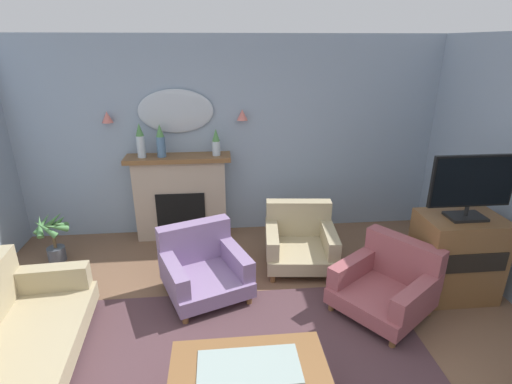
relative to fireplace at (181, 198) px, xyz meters
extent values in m
cube|color=#8C9EB2|center=(0.70, 0.22, 0.75)|extent=(6.61, 0.10, 2.64)
cube|color=#4C3338|center=(0.70, -2.62, -0.56)|extent=(3.20, 2.40, 0.01)
cube|color=tan|center=(0.00, 0.01, -0.02)|extent=(1.20, 0.28, 1.10)
cube|color=black|center=(0.00, -0.09, -0.19)|extent=(0.64, 0.12, 0.60)
cube|color=brown|center=(0.00, -0.01, 0.56)|extent=(1.36, 0.36, 0.06)
cylinder|color=silver|center=(-0.45, -0.03, 0.73)|extent=(0.11, 0.11, 0.28)
cone|color=#4C8447|center=(-0.45, -0.03, 0.95)|extent=(0.10, 0.10, 0.16)
cylinder|color=#4C7093|center=(-0.20, -0.03, 0.72)|extent=(0.11, 0.11, 0.26)
cone|color=#4C8447|center=(-0.20, -0.03, 0.93)|extent=(0.10, 0.10, 0.16)
cylinder|color=silver|center=(0.50, -0.03, 0.68)|extent=(0.10, 0.10, 0.19)
cone|color=#4C8447|center=(0.50, -0.03, 0.86)|extent=(0.10, 0.10, 0.16)
ellipsoid|color=#B2BCC6|center=(0.00, 0.14, 1.14)|extent=(0.96, 0.06, 0.56)
cone|color=#D17066|center=(-0.85, 0.09, 1.09)|extent=(0.14, 0.14, 0.14)
cone|color=#D17066|center=(0.85, 0.09, 1.09)|extent=(0.14, 0.14, 0.14)
cube|color=brown|center=(0.69, -2.89, -0.15)|extent=(1.10, 0.60, 0.04)
cube|color=#8C9E99|center=(0.69, -2.89, -0.13)|extent=(0.72, 0.36, 0.01)
cylinder|color=brown|center=(0.20, -2.65, -0.37)|extent=(0.06, 0.06, 0.40)
cylinder|color=brown|center=(1.18, -2.65, -0.37)|extent=(0.06, 0.06, 0.40)
cube|color=tan|center=(-1.11, -2.34, -0.38)|extent=(0.95, 1.75, 0.18)
cube|color=tan|center=(-1.16, -1.56, -0.17)|extent=(0.76, 0.21, 0.24)
cylinder|color=brown|center=(-0.82, -1.55, -0.52)|extent=(0.07, 0.07, 0.10)
cylinder|color=brown|center=(-1.50, -1.59, -0.52)|extent=(0.07, 0.07, 0.10)
cube|color=tan|center=(1.46, -0.94, -0.39)|extent=(0.88, 0.88, 0.16)
cube|color=tan|center=(1.49, -0.60, -0.09)|extent=(0.81, 0.24, 0.45)
cube|color=tan|center=(1.12, -0.91, -0.20)|extent=(0.21, 0.73, 0.22)
cube|color=tan|center=(1.80, -0.97, -0.20)|extent=(0.21, 0.73, 0.22)
cylinder|color=brown|center=(1.09, -1.24, -0.52)|extent=(0.06, 0.06, 0.10)
cylinder|color=brown|center=(1.76, -1.31, -0.52)|extent=(0.06, 0.06, 0.10)
cylinder|color=brown|center=(1.16, -0.57, -0.52)|extent=(0.06, 0.06, 0.10)
cylinder|color=brown|center=(1.83, -0.64, -0.52)|extent=(0.06, 0.06, 0.10)
cube|color=#934C51|center=(2.08, -1.88, -0.39)|extent=(1.12, 1.12, 0.16)
cube|color=#934C51|center=(2.36, -1.68, -0.09)|extent=(0.60, 0.74, 0.45)
cube|color=#934C51|center=(1.88, -1.61, -0.20)|extent=(0.66, 0.54, 0.22)
cube|color=#934C51|center=(2.28, -2.16, -0.20)|extent=(0.66, 0.54, 0.22)
cylinder|color=brown|center=(1.61, -1.81, -0.52)|extent=(0.06, 0.06, 0.10)
cylinder|color=brown|center=(2.01, -2.36, -0.52)|extent=(0.06, 0.06, 0.10)
cylinder|color=brown|center=(2.16, -1.41, -0.52)|extent=(0.06, 0.06, 0.10)
cylinder|color=brown|center=(2.56, -1.95, -0.52)|extent=(0.06, 0.06, 0.10)
cube|color=gray|center=(0.35, -1.42, -0.39)|extent=(1.03, 1.03, 0.16)
cube|color=gray|center=(0.23, -1.10, -0.09)|extent=(0.80, 0.44, 0.45)
cube|color=gray|center=(0.03, -1.54, -0.20)|extent=(0.39, 0.72, 0.22)
cube|color=gray|center=(0.67, -1.30, -0.20)|extent=(0.39, 0.72, 0.22)
cylinder|color=brown|center=(0.15, -1.86, -0.52)|extent=(0.06, 0.06, 0.10)
cylinder|color=brown|center=(0.79, -1.62, -0.52)|extent=(0.06, 0.06, 0.10)
cylinder|color=brown|center=(-0.09, -1.22, -0.52)|extent=(0.06, 0.06, 0.10)
cylinder|color=brown|center=(0.55, -0.98, -0.52)|extent=(0.06, 0.06, 0.10)
cube|color=brown|center=(2.96, -1.63, -0.12)|extent=(0.80, 0.56, 0.90)
cube|color=black|center=(2.96, -1.92, -0.03)|extent=(0.68, 0.02, 0.20)
cube|color=black|center=(2.96, -1.65, 0.34)|extent=(0.36, 0.24, 0.03)
cylinder|color=black|center=(2.96, -1.65, 0.41)|extent=(0.04, 0.04, 0.10)
cube|color=black|center=(2.96, -1.65, 0.72)|extent=(0.84, 0.04, 0.52)
cube|color=black|center=(2.96, -1.67, 0.72)|extent=(0.80, 0.01, 0.48)
cylinder|color=#474C56|center=(-1.51, -0.53, -0.48)|extent=(0.21, 0.21, 0.18)
cylinder|color=brown|center=(-1.51, -0.53, -0.29)|extent=(0.04, 0.04, 0.19)
cone|color=#4C8447|center=(-1.39, -0.53, -0.08)|extent=(0.09, 0.30, 0.20)
cone|color=#4C8447|center=(-1.44, -0.43, -0.08)|extent=(0.27, 0.23, 0.24)
cone|color=#4C8447|center=(-1.52, -0.41, -0.08)|extent=(0.28, 0.12, 0.25)
cone|color=#4C8447|center=(-1.62, -0.49, -0.08)|extent=(0.18, 0.30, 0.23)
cone|color=#4C8447|center=(-1.62, -0.56, -0.08)|extent=(0.16, 0.29, 0.24)
cone|color=#4C8447|center=(-1.52, -0.64, -0.08)|extent=(0.28, 0.11, 0.24)
cone|color=#4C8447|center=(-1.42, -0.61, -0.08)|extent=(0.26, 0.27, 0.21)
camera|label=1|loc=(0.53, -4.98, 1.97)|focal=27.42mm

